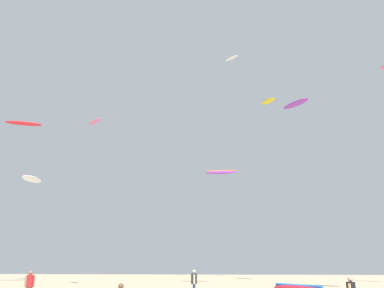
{
  "coord_description": "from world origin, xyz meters",
  "views": [
    {
      "loc": [
        1.82,
        -10.11,
        2.39
      ],
      "look_at": [
        0.0,
        16.74,
        10.16
      ],
      "focal_mm": 37.51,
      "sensor_mm": 36.0,
      "label": 1
    }
  ],
  "objects_px": {
    "kite_aloft_1": "(24,123)",
    "kite_aloft_3": "(32,179)",
    "person_left": "(194,281)",
    "kite_aloft_0": "(296,104)",
    "kite_aloft_4": "(94,122)",
    "kite_aloft_5": "(221,172)",
    "kite_aloft_6": "(268,101)",
    "kite_aloft_7": "(232,58)",
    "person_right": "(30,284)"
  },
  "relations": [
    {
      "from": "kite_aloft_6",
      "to": "kite_aloft_3",
      "type": "bearing_deg",
      "value": -171.43
    },
    {
      "from": "kite_aloft_3",
      "to": "kite_aloft_5",
      "type": "distance_m",
      "value": 22.89
    },
    {
      "from": "kite_aloft_1",
      "to": "kite_aloft_6",
      "type": "xyz_separation_m",
      "value": [
        26.88,
        11.53,
        6.47
      ]
    },
    {
      "from": "person_right",
      "to": "kite_aloft_4",
      "type": "xyz_separation_m",
      "value": [
        -0.51,
        10.86,
        13.58
      ]
    },
    {
      "from": "kite_aloft_0",
      "to": "kite_aloft_7",
      "type": "bearing_deg",
      "value": 143.09
    },
    {
      "from": "person_left",
      "to": "kite_aloft_0",
      "type": "height_order",
      "value": "kite_aloft_0"
    },
    {
      "from": "person_left",
      "to": "kite_aloft_0",
      "type": "bearing_deg",
      "value": -130.4
    },
    {
      "from": "kite_aloft_4",
      "to": "kite_aloft_5",
      "type": "height_order",
      "value": "kite_aloft_4"
    },
    {
      "from": "person_left",
      "to": "kite_aloft_1",
      "type": "height_order",
      "value": "kite_aloft_1"
    },
    {
      "from": "kite_aloft_5",
      "to": "kite_aloft_6",
      "type": "height_order",
      "value": "kite_aloft_6"
    },
    {
      "from": "kite_aloft_3",
      "to": "kite_aloft_6",
      "type": "height_order",
      "value": "kite_aloft_6"
    },
    {
      "from": "kite_aloft_5",
      "to": "kite_aloft_6",
      "type": "bearing_deg",
      "value": 54.92
    },
    {
      "from": "person_left",
      "to": "kite_aloft_4",
      "type": "distance_m",
      "value": 18.03
    },
    {
      "from": "kite_aloft_3",
      "to": "kite_aloft_6",
      "type": "relative_size",
      "value": 1.53
    },
    {
      "from": "kite_aloft_0",
      "to": "kite_aloft_4",
      "type": "height_order",
      "value": "kite_aloft_0"
    },
    {
      "from": "person_right",
      "to": "kite_aloft_4",
      "type": "distance_m",
      "value": 17.4
    },
    {
      "from": "person_left",
      "to": "person_right",
      "type": "distance_m",
      "value": 9.98
    },
    {
      "from": "kite_aloft_7",
      "to": "kite_aloft_4",
      "type": "bearing_deg",
      "value": -135.95
    },
    {
      "from": "kite_aloft_3",
      "to": "kite_aloft_5",
      "type": "xyz_separation_m",
      "value": [
        22.36,
        -4.84,
        -0.53
      ]
    },
    {
      "from": "kite_aloft_6",
      "to": "kite_aloft_5",
      "type": "bearing_deg",
      "value": -125.08
    },
    {
      "from": "kite_aloft_4",
      "to": "kite_aloft_7",
      "type": "distance_m",
      "value": 22.63
    },
    {
      "from": "kite_aloft_3",
      "to": "kite_aloft_7",
      "type": "xyz_separation_m",
      "value": [
        24.06,
        1.8,
        16.01
      ]
    },
    {
      "from": "person_left",
      "to": "kite_aloft_3",
      "type": "bearing_deg",
      "value": -46.52
    },
    {
      "from": "person_right",
      "to": "kite_aloft_5",
      "type": "xyz_separation_m",
      "value": [
        11.13,
        17.12,
        9.99
      ]
    },
    {
      "from": "person_left",
      "to": "kite_aloft_7",
      "type": "relative_size",
      "value": 0.88
    },
    {
      "from": "kite_aloft_1",
      "to": "kite_aloft_6",
      "type": "distance_m",
      "value": 29.95
    },
    {
      "from": "kite_aloft_0",
      "to": "kite_aloft_7",
      "type": "height_order",
      "value": "kite_aloft_7"
    },
    {
      "from": "person_left",
      "to": "kite_aloft_0",
      "type": "distance_m",
      "value": 25.46
    },
    {
      "from": "kite_aloft_4",
      "to": "kite_aloft_0",
      "type": "bearing_deg",
      "value": 21.41
    },
    {
      "from": "kite_aloft_1",
      "to": "kite_aloft_7",
      "type": "xyz_separation_m",
      "value": [
        22.12,
        8.99,
        11.56
      ]
    },
    {
      "from": "person_right",
      "to": "person_left",
      "type": "bearing_deg",
      "value": -119.49
    },
    {
      "from": "person_left",
      "to": "kite_aloft_4",
      "type": "bearing_deg",
      "value": -40.5
    },
    {
      "from": "person_left",
      "to": "kite_aloft_6",
      "type": "relative_size",
      "value": 0.71
    },
    {
      "from": "kite_aloft_5",
      "to": "kite_aloft_6",
      "type": "relative_size",
      "value": 1.31
    },
    {
      "from": "person_right",
      "to": "kite_aloft_3",
      "type": "xyz_separation_m",
      "value": [
        -11.24,
        21.96,
        10.53
      ]
    },
    {
      "from": "kite_aloft_1",
      "to": "kite_aloft_7",
      "type": "height_order",
      "value": "kite_aloft_7"
    },
    {
      "from": "kite_aloft_1",
      "to": "kite_aloft_3",
      "type": "xyz_separation_m",
      "value": [
        -1.94,
        7.19,
        -4.46
      ]
    },
    {
      "from": "kite_aloft_1",
      "to": "kite_aloft_4",
      "type": "distance_m",
      "value": 9.72
    },
    {
      "from": "person_left",
      "to": "person_right",
      "type": "bearing_deg",
      "value": 18.59
    },
    {
      "from": "kite_aloft_1",
      "to": "kite_aloft_5",
      "type": "relative_size",
      "value": 1.16
    },
    {
      "from": "kite_aloft_7",
      "to": "kite_aloft_5",
      "type": "bearing_deg",
      "value": -104.35
    },
    {
      "from": "kite_aloft_3",
      "to": "kite_aloft_6",
      "type": "bearing_deg",
      "value": 8.57
    },
    {
      "from": "kite_aloft_6",
      "to": "kite_aloft_7",
      "type": "relative_size",
      "value": 1.24
    },
    {
      "from": "person_right",
      "to": "kite_aloft_7",
      "type": "distance_m",
      "value": 37.86
    },
    {
      "from": "kite_aloft_4",
      "to": "kite_aloft_7",
      "type": "bearing_deg",
      "value": 44.05
    },
    {
      "from": "kite_aloft_4",
      "to": "kite_aloft_5",
      "type": "bearing_deg",
      "value": 28.27
    },
    {
      "from": "kite_aloft_6",
      "to": "person_left",
      "type": "bearing_deg",
      "value": -110.75
    },
    {
      "from": "kite_aloft_4",
      "to": "kite_aloft_5",
      "type": "xyz_separation_m",
      "value": [
        11.64,
        6.26,
        -3.59
      ]
    },
    {
      "from": "kite_aloft_1",
      "to": "kite_aloft_4",
      "type": "bearing_deg",
      "value": -24.0
    },
    {
      "from": "kite_aloft_3",
      "to": "kite_aloft_6",
      "type": "xyz_separation_m",
      "value": [
        28.81,
        4.34,
        10.92
      ]
    }
  ]
}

